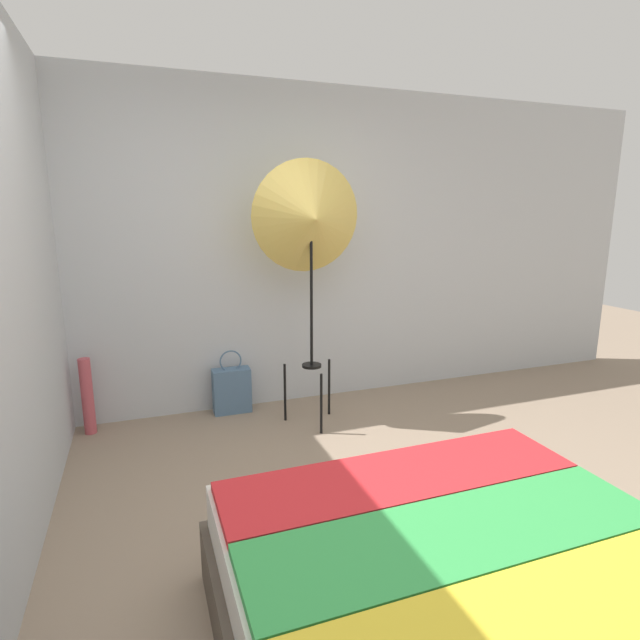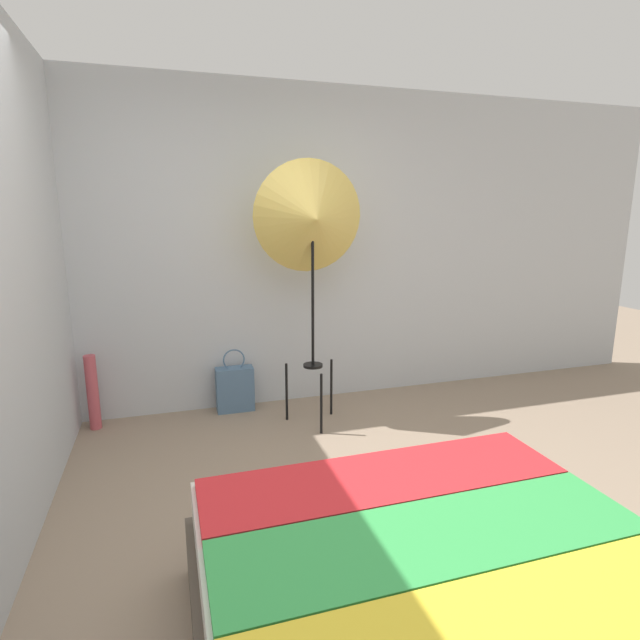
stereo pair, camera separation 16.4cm
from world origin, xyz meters
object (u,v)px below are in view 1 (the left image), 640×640
Objects in this scene: tote_bag at (232,390)px; paper_roll at (87,396)px; bed at (493,639)px; photo_umbrella at (311,219)px.

tote_bag is 0.91× the size of paper_roll.
paper_roll is at bearing 117.52° from bed.
bed is 3.07m from paper_roll.
photo_umbrella reaches higher than bed.
bed is 2.78m from tote_bag.
bed is 3.21× the size of paper_roll.
bed is 0.93× the size of photo_umbrella.
paper_roll is at bearing -177.77° from tote_bag.
paper_roll is at bearing 166.80° from photo_umbrella.
bed is at bearing -62.48° from paper_roll.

